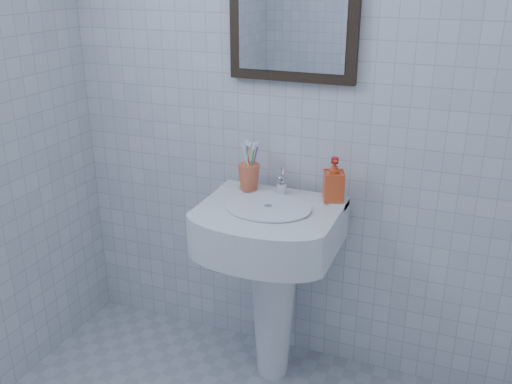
% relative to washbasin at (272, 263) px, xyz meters
% --- Properties ---
extents(wall_back, '(2.20, 0.02, 2.50)m').
position_rel_washbasin_xyz_m(wall_back, '(0.11, 0.22, 0.70)').
color(wall_back, silver).
rests_on(wall_back, ground).
extents(washbasin, '(0.53, 0.39, 0.81)m').
position_rel_washbasin_xyz_m(washbasin, '(0.00, 0.00, 0.00)').
color(washbasin, white).
rests_on(washbasin, ground).
extents(faucet, '(0.05, 0.11, 0.12)m').
position_rel_washbasin_xyz_m(faucet, '(-0.00, 0.10, 0.31)').
color(faucet, silver).
rests_on(faucet, washbasin).
extents(toothbrush_cup, '(0.09, 0.09, 0.11)m').
position_rel_washbasin_xyz_m(toothbrush_cup, '(-0.14, 0.10, 0.31)').
color(toothbrush_cup, '#D75D3B').
rests_on(toothbrush_cup, washbasin).
extents(soap_dispenser, '(0.10, 0.10, 0.17)m').
position_rel_washbasin_xyz_m(soap_dispenser, '(0.21, 0.11, 0.35)').
color(soap_dispenser, red).
rests_on(soap_dispenser, washbasin).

